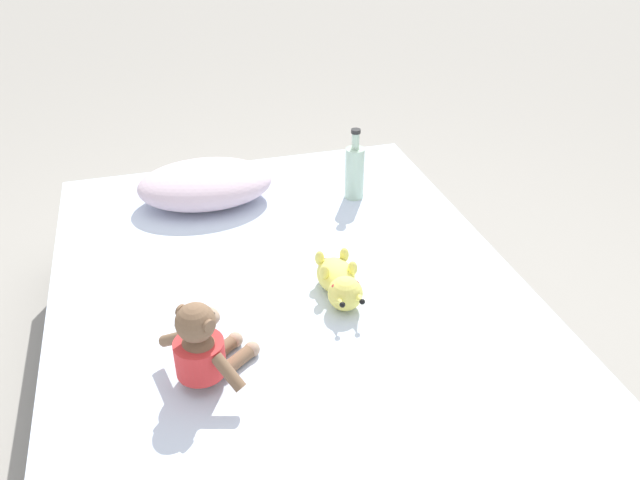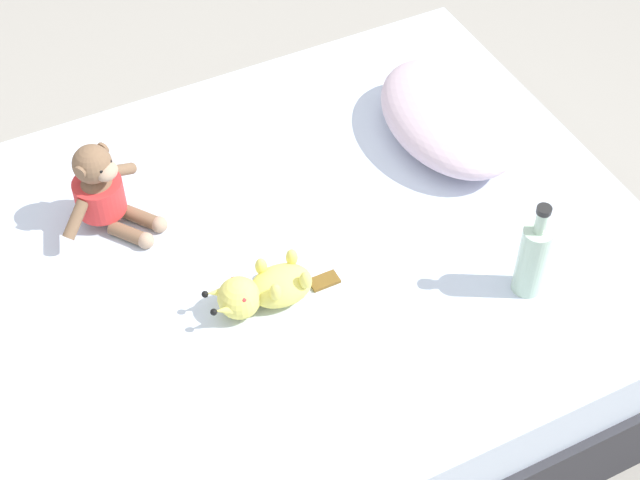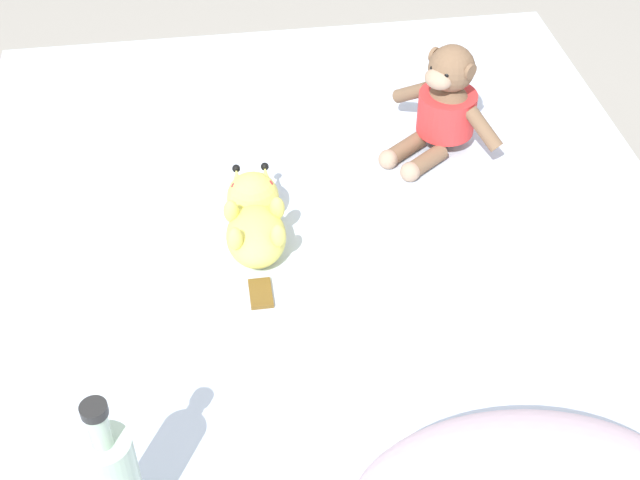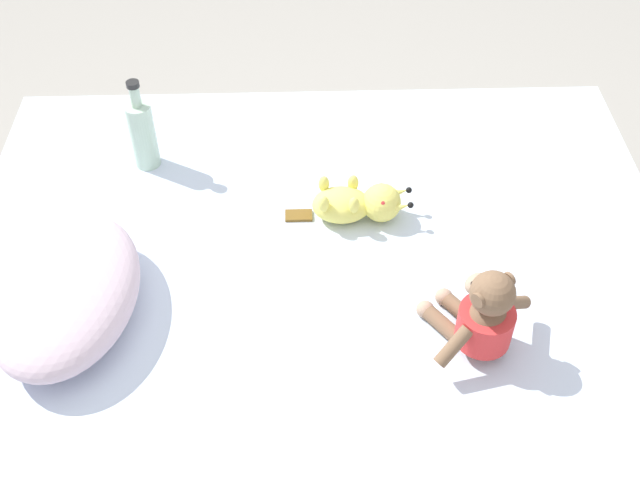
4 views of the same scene
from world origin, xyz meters
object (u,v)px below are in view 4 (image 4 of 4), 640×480
Objects in this scene: bed at (320,307)px; plush_yellow_creature at (358,203)px; pillow at (66,292)px; glass_bottle at (143,133)px; plush_monkey at (482,317)px.

plush_yellow_creature reaches higher than bed.
pillow is 0.55m from glass_bottle.
bed is at bearing 49.62° from plush_monkey.
bed is at bearing 141.90° from plush_yellow_creature.
plush_monkey is 0.78× the size of plush_yellow_creature.
glass_bottle is (0.53, -0.11, 0.03)m from pillow.
plush_monkey is at bearing -150.50° from plush_yellow_creature.
pillow is 1.86× the size of glass_bottle.
bed is 6.82× the size of glass_bottle.
plush_yellow_creature is at bearing -66.18° from pillow.
pillow is 0.74m from plush_yellow_creature.
plush_monkey is (-0.29, -0.34, 0.30)m from bed.
plush_yellow_creature is (0.13, -0.10, 0.25)m from bed.
plush_yellow_creature is at bearing -38.10° from bed.
plush_yellow_creature is at bearing 29.50° from plush_monkey.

